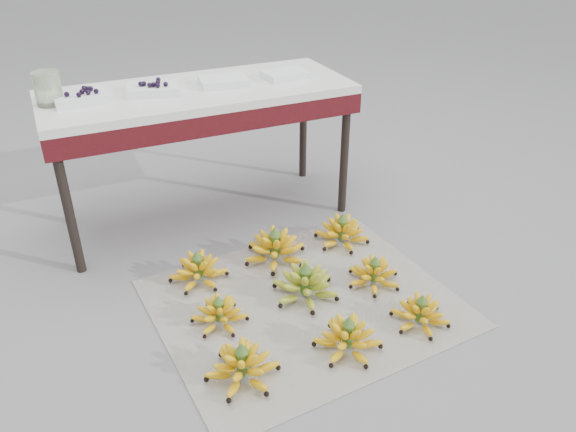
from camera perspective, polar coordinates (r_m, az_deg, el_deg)
name	(u,v)px	position (r m, az deg, el deg)	size (l,w,h in m)	color
ground	(291,306)	(2.49, 0.32, -9.15)	(60.00, 60.00, 0.00)	gray
newspaper_mat	(305,303)	(2.50, 1.69, -8.83)	(1.25, 1.05, 0.01)	white
bunch_front_left	(242,366)	(2.14, -4.67, -14.94)	(0.34, 0.34, 0.17)	#FFBB00
bunch_front_center	(348,338)	(2.25, 6.08, -12.23)	(0.35, 0.35, 0.16)	#FFBB00
bunch_front_right	(420,313)	(2.43, 13.29, -9.61)	(0.25, 0.25, 0.15)	#FFBB00
bunch_mid_left	(219,314)	(2.38, -6.99, -9.82)	(0.27, 0.27, 0.14)	#FFBB00
bunch_mid_center	(305,285)	(2.50, 1.77, -7.00)	(0.33, 0.33, 0.18)	olive
bunch_mid_right	(374,274)	(2.61, 8.73, -5.85)	(0.25, 0.25, 0.15)	#FFBB00
bunch_back_left	(198,271)	(2.63, -9.10, -5.49)	(0.32, 0.32, 0.16)	#FFBB00
bunch_back_center	(275,249)	(2.73, -1.32, -3.34)	(0.35, 0.35, 0.19)	#FFBB00
bunch_back_right	(342,232)	(2.89, 5.49, -1.66)	(0.28, 0.28, 0.17)	#FFBB00
vendor_table	(199,104)	(2.92, -9.01, 11.16)	(1.53, 0.61, 0.73)	black
tray_far_left	(82,97)	(2.81, -20.19, 11.25)	(0.26, 0.19, 0.06)	silver
tray_left	(153,89)	(2.84, -13.54, 12.44)	(0.28, 0.23, 0.06)	silver
tray_right	(224,82)	(2.91, -6.55, 13.42)	(0.25, 0.20, 0.04)	silver
tray_far_right	(285,75)	(3.02, -0.29, 14.17)	(0.23, 0.18, 0.04)	silver
glass_jar	(48,88)	(2.81, -23.20, 11.83)	(0.12, 0.12, 0.15)	#CDEABA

